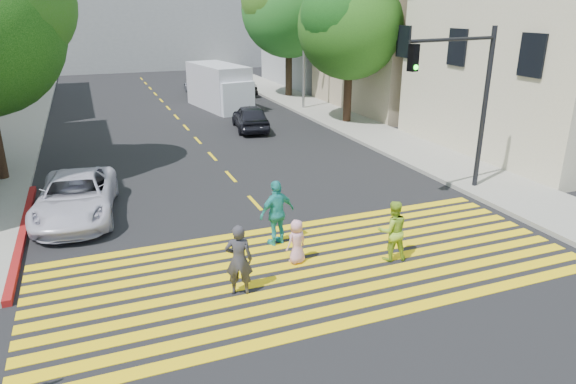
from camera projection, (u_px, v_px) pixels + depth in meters
ground at (336, 292)px, 11.66m from camera, size 120.00×120.00×0.00m
sidewalk_left at (17, 124)px, 27.99m from camera, size 3.00×40.00×0.15m
sidewalk_right at (354, 125)px, 27.68m from camera, size 3.00×60.00×0.15m
curb_red at (23, 232)px, 14.53m from camera, size 0.20×8.00×0.16m
crosswalk at (313, 266)px, 12.78m from camera, size 13.40×5.30×0.01m
lane_line at (172, 112)px, 31.36m from camera, size 0.12×34.40×0.01m
building_right_cream at (570, 34)px, 22.10m from camera, size 10.00×10.00×10.00m
building_right_tan at (419, 25)px, 31.73m from camera, size 10.00×10.00×10.00m
building_right_grey at (339, 21)px, 41.36m from camera, size 10.00×10.00×10.00m
backdrop_block at (126, 7)px, 51.64m from camera, size 30.00×8.00×12.00m
tree_right_near at (351, 20)px, 26.58m from camera, size 6.78×6.58×8.06m
tree_right_far at (290, 4)px, 34.48m from camera, size 7.31×6.84×9.27m
pedestrian_man at (239, 260)px, 11.34m from camera, size 0.71×0.59×1.67m
pedestrian_woman at (393, 231)px, 12.90m from camera, size 0.88×0.74×1.59m
pedestrian_child at (297, 242)px, 12.81m from camera, size 0.65×0.52×1.15m
pedestrian_extra at (277, 213)px, 13.72m from camera, size 1.14×0.69×1.81m
white_sedan at (76, 197)px, 15.57m from camera, size 2.72×4.97×1.32m
dark_car_near at (250, 117)px, 26.70m from camera, size 2.14×4.12×1.34m
silver_car at (199, 86)px, 37.63m from camera, size 1.80×4.32×1.25m
dark_car_parked at (235, 85)px, 37.33m from camera, size 2.23×4.64×1.47m
white_van at (220, 88)px, 32.08m from camera, size 3.03×6.02×2.71m
traffic_signal at (466, 90)px, 16.48m from camera, size 3.73×0.96×5.54m
street_lamp at (301, 28)px, 30.39m from camera, size 1.92×0.40×8.49m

